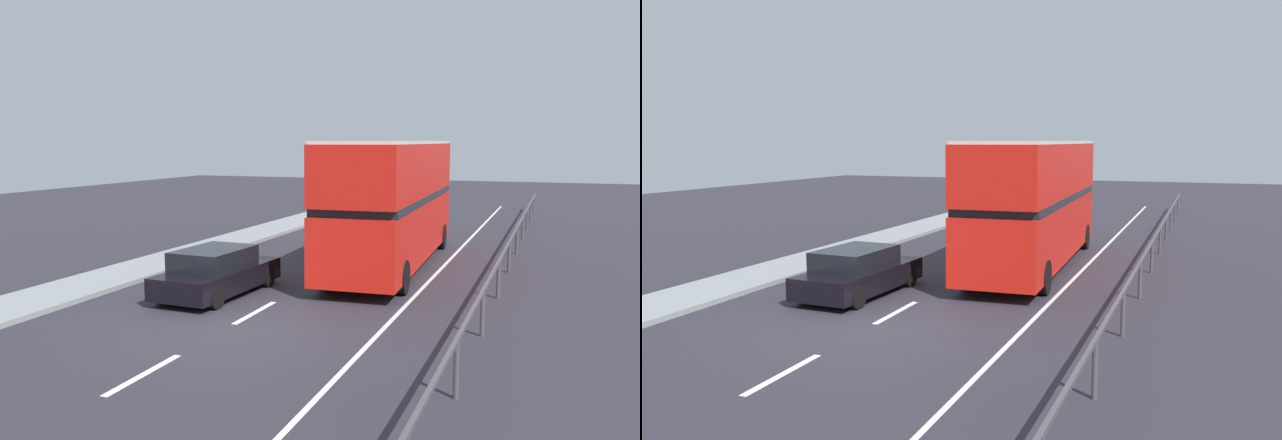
{
  "view_description": "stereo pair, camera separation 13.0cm",
  "coord_description": "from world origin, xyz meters",
  "views": [
    {
      "loc": [
        7.24,
        -13.24,
        4.37
      ],
      "look_at": [
        0.15,
        5.78,
        1.9
      ],
      "focal_mm": 36.53,
      "sensor_mm": 36.0,
      "label": 1
    },
    {
      "loc": [
        7.36,
        -13.2,
        4.37
      ],
      "look_at": [
        0.15,
        5.78,
        1.9
      ],
      "focal_mm": 36.53,
      "sensor_mm": 36.0,
      "label": 2
    }
  ],
  "objects": [
    {
      "name": "lane_paint_markings",
      "position": [
        2.07,
        8.82,
        0.0
      ],
      "size": [
        3.6,
        46.0,
        0.01
      ],
      "color": "silver",
      "rests_on": "ground"
    },
    {
      "name": "double_decker_bus_red",
      "position": [
        1.75,
        8.75,
        2.34
      ],
      "size": [
        2.98,
        11.52,
        4.38
      ],
      "rotation": [
        0.0,
        0.0,
        0.04
      ],
      "color": "red",
      "rests_on": "ground"
    },
    {
      "name": "near_sidewalk_kerb",
      "position": [
        -6.03,
        0.0,
        0.07
      ],
      "size": [
        2.23,
        80.0,
        0.14
      ],
      "primitive_type": "cube",
      "color": "gray",
      "rests_on": "ground"
    },
    {
      "name": "ground_plane",
      "position": [
        0.0,
        0.0,
        -0.05
      ],
      "size": [
        73.21,
        120.0,
        0.1
      ],
      "primitive_type": "cube",
      "color": "#2C2932"
    },
    {
      "name": "hatchback_car_near",
      "position": [
        -1.87,
        2.79,
        0.66
      ],
      "size": [
        2.04,
        4.37,
        1.37
      ],
      "rotation": [
        0.0,
        0.0,
        -0.05
      ],
      "color": "black",
      "rests_on": "ground"
    },
    {
      "name": "bridge_side_railing",
      "position": [
        5.69,
        9.0,
        0.88
      ],
      "size": [
        0.1,
        42.0,
        1.07
      ],
      "color": "#49464C",
      "rests_on": "ground"
    }
  ]
}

